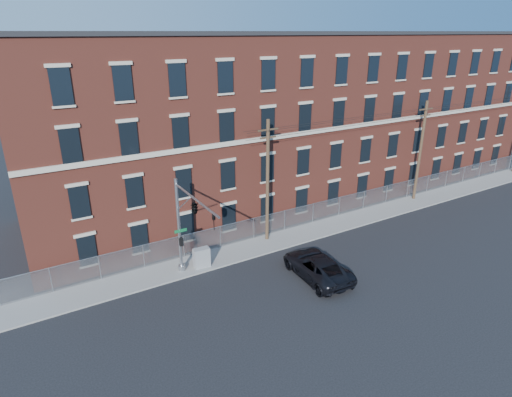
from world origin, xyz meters
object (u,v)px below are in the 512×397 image
Objects in this scene: traffic_signal_mast at (191,214)px; utility_cabinet at (202,258)px; pickup_truck at (317,266)px; utility_pole_near at (268,179)px.

traffic_signal_mast reaches higher than utility_cabinet.
pickup_truck is (7.93, -3.26, -4.55)m from traffic_signal_mast.
traffic_signal_mast is 5.16m from utility_cabinet.
utility_pole_near is 8.06m from pickup_truck.
pickup_truck is at bearing -36.12° from utility_cabinet.
pickup_truck is at bearing -90.61° from utility_pole_near.
utility_pole_near is at bearing -87.06° from pickup_truck.
traffic_signal_mast is 8.70m from utility_pole_near.
pickup_truck reaches higher than utility_cabinet.
traffic_signal_mast is 4.72× the size of utility_cabinet.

